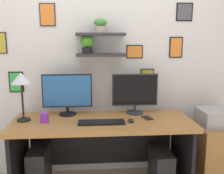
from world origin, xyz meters
The scene contains 13 objects.
back_wall_assembly centered at (0.00, 0.44, 1.36)m, with size 4.40×0.24×2.70m.
desk centered at (0.00, 0.06, 0.54)m, with size 1.77×0.68×0.75m.
monitor_left centered at (-0.36, 0.22, 0.98)m, with size 0.52×0.18×0.43m.
monitor_right centered at (0.36, 0.22, 0.98)m, with size 0.49×0.18×0.43m.
keyboard centered at (-0.01, -0.10, 0.76)m, with size 0.44×0.14×0.02m, color black.
computer_mouse centered at (0.27, -0.08, 0.77)m, with size 0.06×0.09×0.03m, color black.
desk_lamp centered at (-0.77, 0.04, 1.13)m, with size 0.19×0.19×0.47m.
cell_phone centered at (0.45, 0.02, 0.76)m, with size 0.07×0.14×0.01m, color black.
coffee_mug centered at (-0.56, -0.03, 0.80)m, with size 0.08×0.08×0.09m, color purple.
drawer_cabinet centered at (1.22, 0.07, 0.32)m, with size 0.44×0.50×0.64m, color #9E6B38.
printer centered at (1.22, 0.07, 0.73)m, with size 0.38×0.34×0.17m, color #9E9EA3.
computer_tower_left centered at (-0.65, 0.06, 0.22)m, with size 0.18×0.40×0.45m, color black.
computer_tower_right centered at (0.60, -0.03, 0.21)m, with size 0.18×0.40×0.43m, color black.
Camera 1 is at (-0.08, -2.38, 1.52)m, focal length 40.23 mm.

